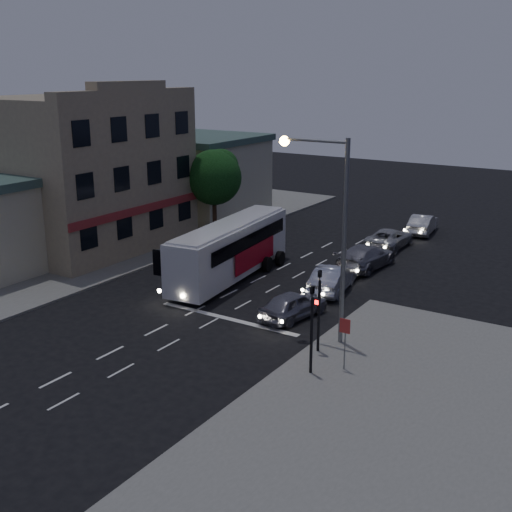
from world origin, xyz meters
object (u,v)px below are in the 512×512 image
Objects in this scene: streetlight at (331,217)px; car_sedan_a at (333,278)px; car_extra at (423,224)px; regulatory_sign at (345,336)px; traffic_signal_main at (319,301)px; car_sedan_b at (366,257)px; street_tree at (214,175)px; tour_bus at (230,249)px; car_suv at (293,305)px; traffic_signal_side at (312,319)px; car_sedan_c at (389,238)px.

car_sedan_a is at bearing 113.97° from streetlight.
streetlight is at bearing 105.14° from car_sedan_a.
regulatory_sign reaches higher than car_extra.
car_sedan_b is at bearing 104.16° from traffic_signal_main.
streetlight is at bearing -39.51° from street_tree.
tour_bus is 8.52m from car_sedan_b.
traffic_signal_main is (3.09, -23.08, 1.71)m from car_extra.
regulatory_sign is 5.18m from streetlight.
car_sedan_b reaches higher than car_suv.
tour_bus is 2.46× the size of car_sedan_a.
traffic_signal_side is 0.66× the size of street_tree.
streetlight is at bearing 108.25° from car_sedan_b.
car_sedan_a is 0.87× the size of car_sedan_b.
streetlight is (2.67, -1.60, 5.04)m from car_suv.
car_suv is at bearing -36.21° from tour_bus.
car_extra is 0.48× the size of streetlight.
street_tree reaches higher than regulatory_sign.
street_tree is (-15.81, 14.25, 2.08)m from traffic_signal_main.
traffic_signal_main is at bearing 143.94° from car_suv.
streetlight is at bearing -36.54° from tour_bus.
street_tree is at bearing -3.82° from car_sedan_b.
car_sedan_b is at bearing 109.72° from regulatory_sign.
traffic_signal_side is 1.61m from regulatory_sign.
street_tree reaches higher than car_sedan_a.
tour_bus is at bearing 144.96° from regulatory_sign.
tour_bus is at bearing 1.69° from car_sedan_a.
car_sedan_a is at bearing 111.16° from traffic_signal_side.
traffic_signal_main is (3.18, -12.60, 1.67)m from car_sedan_b.
tour_bus is 2.15× the size of car_sedan_b.
car_sedan_c is at bearing 58.45° from tour_bus.
car_sedan_b is 0.57× the size of streetlight.
traffic_signal_main reaches higher than tour_bus.
street_tree reaches higher than car_sedan_c.
traffic_signal_main is at bearing 107.76° from car_sedan_b.
streetlight is (-1.96, 2.44, 4.14)m from regulatory_sign.
car_sedan_b is 1.25× the size of traffic_signal_main.
car_extra is at bearing 97.45° from streetlight.
traffic_signal_main is at bearing -79.80° from streetlight.
tour_bus is 5.03× the size of regulatory_sign.
traffic_signal_side reaches higher than car_sedan_a.
car_sedan_c is at bearing 17.18° from street_tree.
street_tree is (-12.63, 1.65, 3.75)m from car_sedan_b.
car_sedan_c is (-0.79, 14.96, -0.03)m from car_suv.
street_tree is (-17.51, 15.26, 2.90)m from regulatory_sign.
streetlight is (3.46, -16.56, 5.07)m from car_sedan_c.
traffic_signal_side is (3.88, -14.58, 1.67)m from car_sedan_b.
car_extra reaches higher than car_suv.
traffic_signal_main is at bearing 109.49° from traffic_signal_side.
traffic_signal_side reaches higher than car_suv.
car_sedan_c is at bearing -95.04° from car_sedan_a.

